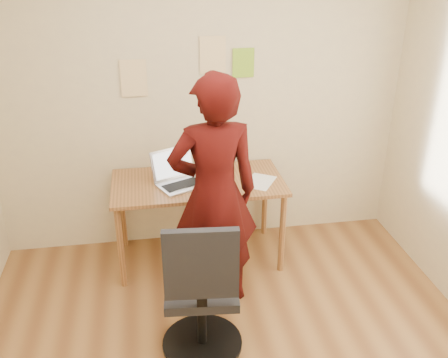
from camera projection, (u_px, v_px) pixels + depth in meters
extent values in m
cube|color=beige|center=(200.00, 95.00, 4.18)|extent=(3.50, 0.04, 2.70)
cube|color=#9C6535|center=(198.00, 183.00, 4.09)|extent=(1.40, 0.70, 0.03)
cylinder|color=#9C6535|center=(121.00, 248.00, 3.89)|extent=(0.05, 0.05, 0.71)
cylinder|color=#9C6535|center=(282.00, 234.00, 4.08)|extent=(0.05, 0.05, 0.71)
cylinder|color=#9C6535|center=(122.00, 211.00, 4.42)|extent=(0.05, 0.05, 0.71)
cylinder|color=#9C6535|center=(265.00, 200.00, 4.61)|extent=(0.05, 0.05, 0.71)
cube|color=silver|center=(182.00, 185.00, 4.00)|extent=(0.44, 0.39, 0.02)
cube|color=black|center=(182.00, 184.00, 3.99)|extent=(0.33, 0.25, 0.00)
cube|color=silver|center=(172.00, 163.00, 4.06)|extent=(0.36, 0.22, 0.25)
cube|color=white|center=(172.00, 163.00, 4.06)|extent=(0.32, 0.19, 0.20)
cube|color=white|center=(260.00, 182.00, 4.07)|extent=(0.33, 0.35, 0.00)
cube|color=black|center=(225.00, 190.00, 3.92)|extent=(0.08, 0.12, 0.01)
cube|color=#3F4C59|center=(225.00, 190.00, 3.92)|extent=(0.07, 0.10, 0.00)
cube|color=#EECC8E|center=(134.00, 78.00, 4.00)|extent=(0.21, 0.00, 0.30)
cube|color=#EECC8E|center=(213.00, 55.00, 4.02)|extent=(0.21, 0.00, 0.30)
cube|color=#84BB2A|center=(243.00, 63.00, 4.09)|extent=(0.18, 0.00, 0.24)
cube|color=black|center=(201.00, 288.00, 3.23)|extent=(0.50, 0.50, 0.06)
cube|color=black|center=(201.00, 264.00, 2.89)|extent=(0.45, 0.09, 0.46)
cube|color=black|center=(202.00, 297.00, 3.00)|extent=(0.07, 0.05, 0.13)
cylinder|color=black|center=(202.00, 318.00, 3.34)|extent=(0.06, 0.06, 0.46)
cylinder|color=black|center=(202.00, 343.00, 3.44)|extent=(0.55, 0.55, 0.03)
imported|color=#360807|center=(214.00, 194.00, 3.54)|extent=(0.67, 0.46, 1.78)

